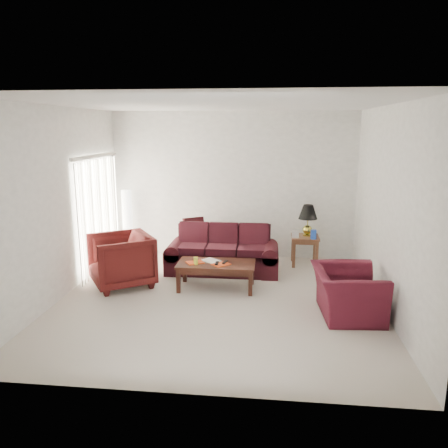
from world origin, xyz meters
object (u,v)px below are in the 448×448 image
object	(u,v)px
sofa	(223,250)
armchair_left	(121,260)
end_table	(304,250)
coffee_table	(216,276)
floor_lamp	(127,223)
armchair_right	(347,293)

from	to	relation	value
sofa	armchair_left	world-z (taller)	armchair_left
end_table	sofa	bearing A→B (deg)	-158.35
armchair_left	coffee_table	xyz separation A→B (m)	(1.63, 0.03, -0.23)
sofa	coffee_table	distance (m)	0.91
sofa	floor_lamp	bearing A→B (deg)	161.78
end_table	coffee_table	world-z (taller)	end_table
floor_lamp	coffee_table	xyz separation A→B (m)	(2.08, -1.68, -0.49)
armchair_left	floor_lamp	bearing A→B (deg)	161.06
armchair_left	armchair_right	world-z (taller)	armchair_left
sofa	end_table	xyz separation A→B (m)	(1.57, 0.62, -0.13)
floor_lamp	coffee_table	size ratio (longest dim) A/B	1.11
end_table	floor_lamp	world-z (taller)	floor_lamp
floor_lamp	end_table	bearing A→B (deg)	-2.66
end_table	armchair_right	bearing A→B (deg)	-79.47
end_table	coffee_table	xyz separation A→B (m)	(-1.57, -1.51, -0.07)
armchair_left	sofa	bearing A→B (deg)	85.69
floor_lamp	armchair_right	xyz separation A→B (m)	(4.10, -2.54, -0.37)
floor_lamp	armchair_right	size ratio (longest dim) A/B	1.35
sofa	armchair_left	xyz separation A→B (m)	(-1.64, -0.92, 0.03)
floor_lamp	armchair_left	distance (m)	1.79
end_table	armchair_left	bearing A→B (deg)	-154.33
sofa	floor_lamp	xyz separation A→B (m)	(-2.09, 0.79, 0.29)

